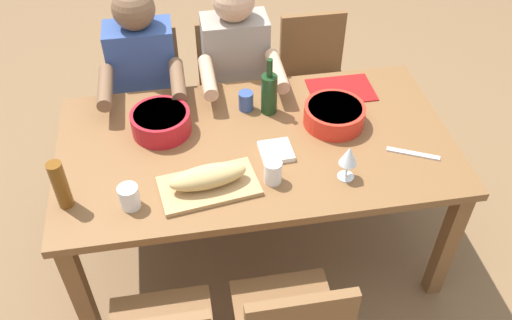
# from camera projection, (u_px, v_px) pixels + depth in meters

# --- Properties ---
(ground_plane) EXTENTS (8.00, 8.00, 0.00)m
(ground_plane) POSITION_uv_depth(u_px,v_px,m) (256.00, 245.00, 2.98)
(ground_plane) COLOR brown
(dining_table) EXTENTS (1.77, 0.95, 0.74)m
(dining_table) POSITION_uv_depth(u_px,v_px,m) (256.00, 156.00, 2.53)
(dining_table) COLOR brown
(dining_table) RESTS_ON ground_plane
(chair_far_right) EXTENTS (0.40, 0.40, 0.85)m
(chair_far_right) POSITION_uv_depth(u_px,v_px,m) (314.00, 78.00, 3.28)
(chair_far_right) COLOR brown
(chair_far_right) RESTS_ON ground_plane
(chair_far_left) EXTENTS (0.40, 0.40, 0.85)m
(chair_far_left) POSITION_uv_depth(u_px,v_px,m) (149.00, 95.00, 3.16)
(chair_far_left) COLOR brown
(chair_far_left) RESTS_ON ground_plane
(diner_far_left) EXTENTS (0.41, 0.53, 1.20)m
(diner_far_left) POSITION_uv_depth(u_px,v_px,m) (145.00, 82.00, 2.88)
(diner_far_left) COLOR #2D2D38
(diner_far_left) RESTS_ON ground_plane
(chair_far_center) EXTENTS (0.40, 0.40, 0.85)m
(chair_far_center) POSITION_uv_depth(u_px,v_px,m) (233.00, 86.00, 3.22)
(chair_far_center) COLOR brown
(chair_far_center) RESTS_ON ground_plane
(diner_far_center) EXTENTS (0.41, 0.53, 1.20)m
(diner_far_center) POSITION_uv_depth(u_px,v_px,m) (237.00, 73.00, 2.94)
(diner_far_center) COLOR #2D2D38
(diner_far_center) RESTS_ON ground_plane
(serving_bowl_salad) EXTENTS (0.27, 0.27, 0.10)m
(serving_bowl_salad) POSITION_uv_depth(u_px,v_px,m) (161.00, 121.00, 2.49)
(serving_bowl_salad) COLOR #B21923
(serving_bowl_salad) RESTS_ON dining_table
(serving_bowl_greens) EXTENTS (0.28, 0.28, 0.10)m
(serving_bowl_greens) POSITION_uv_depth(u_px,v_px,m) (334.00, 114.00, 2.53)
(serving_bowl_greens) COLOR red
(serving_bowl_greens) RESTS_ON dining_table
(cutting_board) EXTENTS (0.43, 0.28, 0.02)m
(cutting_board) POSITION_uv_depth(u_px,v_px,m) (209.00, 186.00, 2.26)
(cutting_board) COLOR tan
(cutting_board) RESTS_ON dining_table
(bread_loaf) EXTENTS (0.33, 0.15, 0.09)m
(bread_loaf) POSITION_uv_depth(u_px,v_px,m) (208.00, 177.00, 2.22)
(bread_loaf) COLOR tan
(bread_loaf) RESTS_ON cutting_board
(wine_bottle) EXTENTS (0.08, 0.08, 0.29)m
(wine_bottle) POSITION_uv_depth(u_px,v_px,m) (269.00, 93.00, 2.56)
(wine_bottle) COLOR #193819
(wine_bottle) RESTS_ON dining_table
(beer_bottle) EXTENTS (0.06, 0.06, 0.22)m
(beer_bottle) POSITION_uv_depth(u_px,v_px,m) (60.00, 185.00, 2.12)
(beer_bottle) COLOR brown
(beer_bottle) RESTS_ON dining_table
(wine_glass) EXTENTS (0.08, 0.08, 0.17)m
(wine_glass) POSITION_uv_depth(u_px,v_px,m) (349.00, 157.00, 2.23)
(wine_glass) COLOR silver
(wine_glass) RESTS_ON dining_table
(placemat_far_right) EXTENTS (0.32, 0.23, 0.01)m
(placemat_far_right) POSITION_uv_depth(u_px,v_px,m) (341.00, 90.00, 2.76)
(placemat_far_right) COLOR maroon
(placemat_far_right) RESTS_ON dining_table
(cup_near_center) EXTENTS (0.07, 0.07, 0.10)m
(cup_near_center) POSITION_uv_depth(u_px,v_px,m) (273.00, 172.00, 2.26)
(cup_near_center) COLOR white
(cup_near_center) RESTS_ON dining_table
(cup_near_left) EXTENTS (0.08, 0.08, 0.10)m
(cup_near_left) POSITION_uv_depth(u_px,v_px,m) (129.00, 197.00, 2.16)
(cup_near_left) COLOR white
(cup_near_left) RESTS_ON dining_table
(cup_far_center) EXTENTS (0.07, 0.07, 0.09)m
(cup_far_center) POSITION_uv_depth(u_px,v_px,m) (246.00, 101.00, 2.62)
(cup_far_center) COLOR #334C8C
(cup_far_center) RESTS_ON dining_table
(fork_far_center) EXTENTS (0.03, 0.17, 0.01)m
(fork_far_center) POSITION_uv_depth(u_px,v_px,m) (273.00, 97.00, 2.71)
(fork_far_center) COLOR silver
(fork_far_center) RESTS_ON dining_table
(carving_knife) EXTENTS (0.22, 0.12, 0.01)m
(carving_knife) POSITION_uv_depth(u_px,v_px,m) (413.00, 154.00, 2.41)
(carving_knife) COLOR silver
(carving_knife) RESTS_ON dining_table
(napkin_stack) EXTENTS (0.15, 0.15, 0.02)m
(napkin_stack) POSITION_uv_depth(u_px,v_px,m) (276.00, 151.00, 2.41)
(napkin_stack) COLOR white
(napkin_stack) RESTS_ON dining_table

